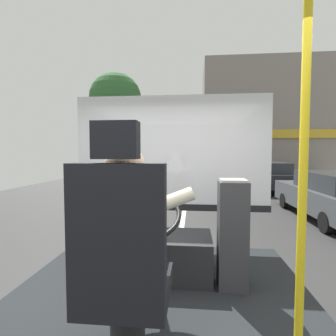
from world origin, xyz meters
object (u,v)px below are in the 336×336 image
(parked_car_white, at_px, (250,170))
(handrail_pole, at_px, (303,186))
(bus_driver, at_px, (128,230))
(parked_car_black, at_px, (268,176))
(driver_seat, at_px, (123,269))
(steering_console, at_px, (155,253))
(fare_box, at_px, (232,234))

(parked_car_white, bearing_deg, handrail_pole, -100.87)
(bus_driver, height_order, parked_car_black, bus_driver)
(driver_seat, bearing_deg, steering_console, 90.00)
(handrail_pole, bearing_deg, bus_driver, 177.44)
(parked_car_white, bearing_deg, driver_seat, -103.73)
(driver_seat, xyz_separation_m, steering_console, (0.00, 1.17, -0.37))
(fare_box, relative_size, parked_car_white, 0.23)
(steering_console, height_order, handrail_pole, handrail_pole)
(handrail_pole, height_order, parked_car_black, handrail_pole)
(fare_box, bearing_deg, handrail_pole, -77.56)
(handrail_pole, xyz_separation_m, parked_car_black, (3.12, 11.91, -0.96))
(steering_console, bearing_deg, driver_seat, -90.00)
(driver_seat, xyz_separation_m, bus_driver, (0.00, 0.12, 0.18))
(bus_driver, bearing_deg, driver_seat, -90.00)
(driver_seat, bearing_deg, handrail_pole, 4.49)
(bus_driver, xyz_separation_m, steering_console, (0.00, 1.06, -0.54))
(driver_seat, height_order, handrail_pole, handrail_pole)
(bus_driver, relative_size, fare_box, 0.80)
(bus_driver, xyz_separation_m, handrail_pole, (0.93, -0.04, 0.27))
(steering_console, relative_size, parked_car_black, 0.25)
(steering_console, distance_m, handrail_pole, 1.66)
(handrail_pole, xyz_separation_m, fare_box, (-0.21, 0.96, -0.56))
(driver_seat, bearing_deg, parked_car_black, 71.33)
(handrail_pole, distance_m, parked_car_black, 12.35)
(fare_box, bearing_deg, driver_seat, -125.00)
(fare_box, bearing_deg, parked_car_white, 77.82)
(driver_seat, height_order, parked_car_black, driver_seat)
(bus_driver, distance_m, fare_box, 1.20)
(fare_box, height_order, parked_car_black, fare_box)
(steering_console, relative_size, fare_box, 1.12)
(steering_console, bearing_deg, handrail_pole, -49.73)
(fare_box, bearing_deg, steering_console, 168.74)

